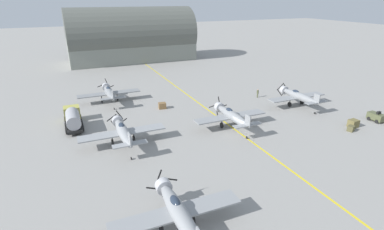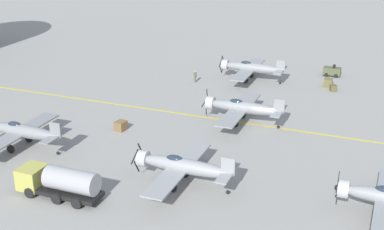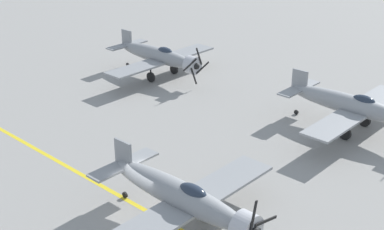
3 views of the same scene
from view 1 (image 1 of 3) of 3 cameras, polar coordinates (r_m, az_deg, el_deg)
The scene contains 14 objects.
ground_plane at distance 46.22m, azimuth 9.26°, elevation -3.54°, with size 400.00×400.00×0.00m, color gray.
taxiway_stripe at distance 46.21m, azimuth 9.26°, elevation -3.54°, with size 0.30×160.00×0.01m, color yellow.
airplane_mid_right at distance 59.87m, azimuth 19.56°, elevation 3.44°, with size 12.00×9.98×3.65m.
airplane_far_left at distance 60.79m, azimuth -15.49°, elevation 4.18°, with size 12.00×9.98×3.73m.
airplane_mid_center at distance 47.51m, azimuth 7.54°, elevation -0.08°, with size 12.00×9.98×3.77m.
airplane_near_left at distance 27.35m, azimuth -2.63°, elevation -17.98°, with size 12.00×9.98×3.70m.
airplane_mid_left at distance 42.63m, azimuth -13.02°, elevation -3.09°, with size 12.00×9.98×3.65m.
fuel_tanker at distance 51.11m, azimuth -21.74°, elevation -0.51°, with size 2.67×8.00×2.98m.
tow_tractor at distance 58.61m, azimuth 31.67°, elevation -0.27°, with size 1.57×2.60×1.79m.
ground_crew_walking at distance 63.25m, azimuth 12.40°, elevation 4.13°, with size 0.38×0.38×1.74m.
supply_crate_by_tanker at distance 52.50m, azimuth 28.01°, elevation -2.27°, with size 1.03×0.86×0.86m, color brown.
supply_crate_mid_lane at distance 54.24m, azimuth 28.37°, elevation -1.42°, with size 1.45×1.21×1.21m, color brown.
supply_crate_outboard at distance 55.90m, azimuth -5.69°, elevation 1.78°, with size 1.33×1.11×1.11m, color brown.
hangar at distance 100.26m, azimuth -11.43°, elevation 14.15°, with size 38.80×16.09×16.53m.
Camera 1 is at (-23.21, -34.92, 19.45)m, focal length 28.00 mm.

